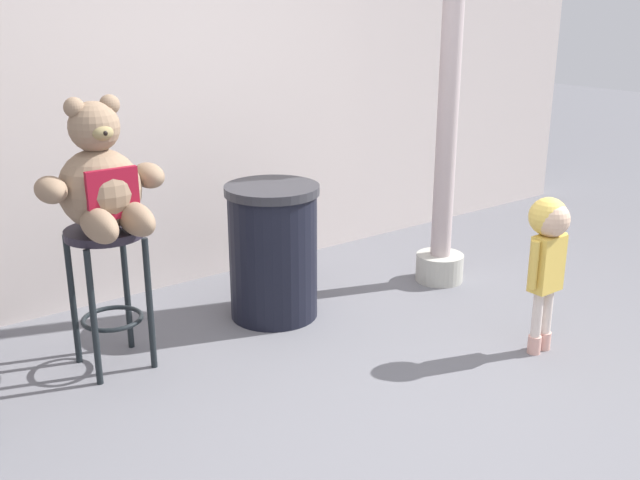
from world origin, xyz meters
name	(u,v)px	position (x,y,z in m)	size (l,w,h in m)	color
ground_plane	(418,429)	(0.00, 0.00, 0.00)	(24.00, 24.00, 0.00)	slate
bar_stool_with_teddy	(108,269)	(-0.81, 1.36, 0.52)	(0.38, 0.38, 0.73)	#231E29
teddy_bear	(102,183)	(-0.81, 1.33, 0.96)	(0.61, 0.55, 0.63)	#866D55
child_walking	(548,242)	(1.04, 0.17, 0.61)	(0.27, 0.21, 0.84)	#DAA193
trash_bin	(273,251)	(0.18, 1.40, 0.40)	(0.54, 0.54, 0.79)	black
lamppost	(449,85)	(1.37, 1.21, 1.28)	(0.31, 0.31, 3.16)	#ADABA1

